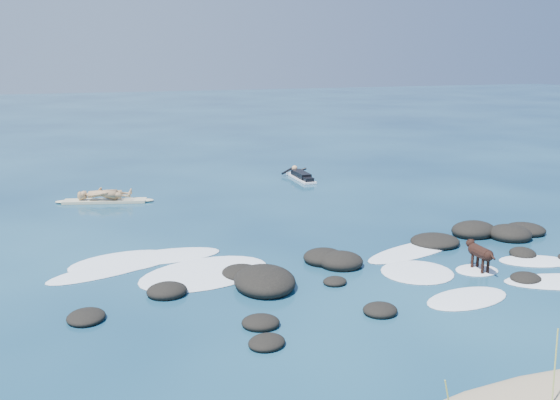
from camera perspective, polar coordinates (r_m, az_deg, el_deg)
name	(u,v)px	position (r m, az deg, el deg)	size (l,w,h in m)	color
ground	(351,267)	(16.01, 6.51, -6.07)	(160.00, 160.00, 0.00)	#0A2642
reef_rocks	(397,258)	(16.47, 10.63, -5.25)	(14.01, 5.88, 0.58)	black
breaking_foam	(295,268)	(15.74, 1.35, -6.28)	(13.44, 7.39, 0.12)	white
standing_surfer_rig	(104,181)	(23.41, -15.83, 1.68)	(3.49, 1.40, 2.02)	beige
paddling_surfer_rig	(301,176)	(26.92, 1.91, 2.24)	(1.20, 2.67, 0.46)	white
dog	(479,252)	(16.18, 17.76, -4.55)	(0.33, 1.19, 0.76)	black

